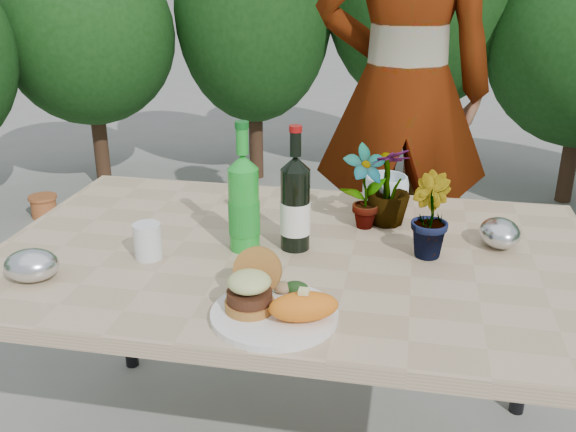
% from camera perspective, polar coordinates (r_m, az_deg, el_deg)
% --- Properties ---
extents(patio_table, '(1.60, 1.00, 0.75)m').
position_cam_1_polar(patio_table, '(1.75, 0.51, -4.75)').
color(patio_table, tan).
rests_on(patio_table, ground).
extents(shrub_hedge, '(6.96, 5.07, 2.26)m').
position_cam_1_polar(shrub_hedge, '(3.11, 14.43, 14.72)').
color(shrub_hedge, '#382316').
rests_on(shrub_hedge, ground).
extents(dinner_plate, '(0.28, 0.28, 0.01)m').
position_cam_1_polar(dinner_plate, '(1.41, -1.22, -8.75)').
color(dinner_plate, white).
rests_on(dinner_plate, patio_table).
extents(burger_stack, '(0.11, 0.16, 0.11)m').
position_cam_1_polar(burger_stack, '(1.41, -3.26, -6.28)').
color(burger_stack, '#B7722D').
rests_on(burger_stack, dinner_plate).
extents(sweet_potato, '(0.17, 0.12, 0.06)m').
position_cam_1_polar(sweet_potato, '(1.36, 1.41, -8.05)').
color(sweet_potato, orange).
rests_on(sweet_potato, dinner_plate).
extents(grilled_veg, '(0.08, 0.05, 0.03)m').
position_cam_1_polar(grilled_veg, '(1.48, 0.20, -6.35)').
color(grilled_veg, olive).
rests_on(grilled_veg, dinner_plate).
extents(wine_bottle, '(0.08, 0.08, 0.34)m').
position_cam_1_polar(wine_bottle, '(1.69, 0.65, 1.00)').
color(wine_bottle, black).
rests_on(wine_bottle, patio_table).
extents(sparkling_water, '(0.08, 0.08, 0.35)m').
position_cam_1_polar(sparkling_water, '(1.69, -3.95, 1.06)').
color(sparkling_water, green).
rests_on(sparkling_water, patio_table).
extents(plastic_cup, '(0.07, 0.07, 0.09)m').
position_cam_1_polar(plastic_cup, '(1.70, -12.36, -2.19)').
color(plastic_cup, silver).
rests_on(plastic_cup, patio_table).
extents(seedling_left, '(0.15, 0.14, 0.25)m').
position_cam_1_polar(seedling_left, '(1.84, 6.85, 2.51)').
color(seedling_left, '#28521C').
rests_on(seedling_left, patio_table).
extents(seedling_mid, '(0.14, 0.15, 0.22)m').
position_cam_1_polar(seedling_mid, '(1.70, 12.35, 0.04)').
color(seedling_mid, '#225A1F').
rests_on(seedling_mid, patio_table).
extents(seedling_right, '(0.18, 0.18, 0.23)m').
position_cam_1_polar(seedling_right, '(1.88, 8.91, 2.64)').
color(seedling_right, '#21521C').
rests_on(seedling_right, patio_table).
extents(blue_bowl, '(0.17, 0.17, 0.11)m').
position_cam_1_polar(blue_bowl, '(2.00, 8.65, 2.02)').
color(blue_bowl, white).
rests_on(blue_bowl, patio_table).
extents(foil_packet_left, '(0.15, 0.13, 0.08)m').
position_cam_1_polar(foil_packet_left, '(1.67, -21.83, -4.08)').
color(foil_packet_left, silver).
rests_on(foil_packet_left, patio_table).
extents(foil_packet_right, '(0.13, 0.15, 0.08)m').
position_cam_1_polar(foil_packet_right, '(1.83, 18.31, -1.44)').
color(foil_packet_right, silver).
rests_on(foil_packet_right, patio_table).
extents(person, '(0.76, 0.53, 1.98)m').
position_cam_1_polar(person, '(2.66, 10.21, 10.92)').
color(person, '#A47352').
rests_on(person, ground).
extents(terracotta_pot, '(0.17, 0.17, 0.14)m').
position_cam_1_polar(terracotta_pot, '(4.21, -20.89, 0.83)').
color(terracotta_pot, '#AC582C').
rests_on(terracotta_pot, ground).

